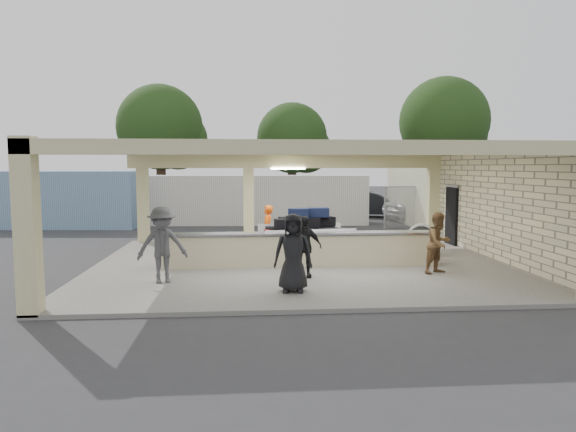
{
  "coord_description": "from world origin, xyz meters",
  "views": [
    {
      "loc": [
        -1.51,
        -15.05,
        2.98
      ],
      "look_at": [
        -0.27,
        1.0,
        1.41
      ],
      "focal_mm": 32.0,
      "sensor_mm": 36.0,
      "label": 1
    }
  ],
  "objects": [
    {
      "name": "drum_fan",
      "position": [
        4.05,
        0.97,
        0.65
      ],
      "size": [
        0.97,
        0.59,
        1.03
      ],
      "rotation": [
        0.0,
        0.0,
        -0.32
      ],
      "color": "silver",
      "rests_on": "pavilion"
    },
    {
      "name": "ground",
      "position": [
        0.0,
        0.0,
        0.0
      ],
      "size": [
        120.0,
        120.0,
        0.0
      ],
      "primitive_type": "plane",
      "color": "#2D2D30",
      "rests_on": "ground"
    },
    {
      "name": "tree_mid",
      "position": [
        2.32,
        26.16,
        4.96
      ],
      "size": [
        6.0,
        5.6,
        8.0
      ],
      "color": "#382619",
      "rests_on": "ground"
    },
    {
      "name": "passenger_a",
      "position": [
        3.58,
        -1.79,
        0.92
      ],
      "size": [
        0.87,
        0.69,
        1.65
      ],
      "primitive_type": "imported",
      "rotation": [
        0.0,
        0.0,
        0.5
      ],
      "color": "brown",
      "rests_on": "pavilion"
    },
    {
      "name": "car_white_a",
      "position": [
        8.36,
        12.18,
        0.69
      ],
      "size": [
        5.3,
        3.66,
        1.38
      ],
      "primitive_type": "imported",
      "rotation": [
        0.0,
        0.0,
        1.88
      ],
      "color": "silver",
      "rests_on": "ground"
    },
    {
      "name": "baggage_counter",
      "position": [
        0.0,
        -0.5,
        0.59
      ],
      "size": [
        8.2,
        0.58,
        0.98
      ],
      "color": "#C1B690",
      "rests_on": "pavilion"
    },
    {
      "name": "passenger_c",
      "position": [
        -3.64,
        -2.34,
        1.04
      ],
      "size": [
        1.29,
        0.72,
        1.89
      ],
      "primitive_type": "imported",
      "rotation": [
        0.0,
        0.0,
        0.25
      ],
      "color": "#444549",
      "rests_on": "pavilion"
    },
    {
      "name": "container_blue",
      "position": [
        -12.08,
        10.84,
        1.37
      ],
      "size": [
        10.69,
        3.41,
        2.73
      ],
      "primitive_type": "cube",
      "rotation": [
        0.0,
        0.0,
        -0.08
      ],
      "color": "#7498B9",
      "rests_on": "ground"
    },
    {
      "name": "luggage_cart",
      "position": [
        0.15,
        0.51,
        0.95
      ],
      "size": [
        2.89,
        1.97,
        1.59
      ],
      "rotation": [
        0.0,
        0.0,
        0.11
      ],
      "color": "silver",
      "rests_on": "pavilion"
    },
    {
      "name": "passenger_d",
      "position": [
        -0.5,
        -3.49,
        1.0
      ],
      "size": [
        0.91,
        0.44,
        1.8
      ],
      "primitive_type": "imported",
      "rotation": [
        0.0,
        0.0,
        -0.09
      ],
      "color": "black",
      "rests_on": "pavilion"
    },
    {
      "name": "car_white_b",
      "position": [
        12.15,
        13.34,
        0.79
      ],
      "size": [
        5.3,
        3.19,
        1.57
      ],
      "primitive_type": "imported",
      "rotation": [
        0.0,
        0.0,
        1.86
      ],
      "color": "silver",
      "rests_on": "ground"
    },
    {
      "name": "car_dark",
      "position": [
        5.77,
        14.55,
        0.74
      ],
      "size": [
        4.72,
        2.84,
        1.48
      ],
      "primitive_type": "imported",
      "rotation": [
        0.0,
        0.0,
        1.26
      ],
      "color": "black",
      "rests_on": "ground"
    },
    {
      "name": "fence",
      "position": [
        11.0,
        9.0,
        1.05
      ],
      "size": [
        12.06,
        0.06,
        2.03
      ],
      "color": "gray",
      "rests_on": "ground"
    },
    {
      "name": "passenger_b",
      "position": [
        -0.1,
        -1.99,
        0.9
      ],
      "size": [
        0.95,
        0.37,
        1.61
      ],
      "primitive_type": "imported",
      "rotation": [
        0.0,
        0.0,
        0.03
      ],
      "color": "black",
      "rests_on": "pavilion"
    },
    {
      "name": "baggage_handler",
      "position": [
        -0.9,
        1.59,
        0.9
      ],
      "size": [
        0.41,
        0.63,
        1.61
      ],
      "primitive_type": "imported",
      "rotation": [
        0.0,
        0.0,
        4.55
      ],
      "color": "#E6520C",
      "rests_on": "pavilion"
    },
    {
      "name": "pavilion",
      "position": [
        0.21,
        0.66,
        1.35
      ],
      "size": [
        12.01,
        10.0,
        3.55
      ],
      "color": "#62605B",
      "rests_on": "ground"
    },
    {
      "name": "container_white",
      "position": [
        -1.2,
        11.55,
        1.25
      ],
      "size": [
        11.65,
        2.96,
        2.5
      ],
      "primitive_type": "cube",
      "rotation": [
        0.0,
        0.0,
        -0.06
      ],
      "color": "silver",
      "rests_on": "ground"
    },
    {
      "name": "adjacent_building",
      "position": [
        9.5,
        10.0,
        1.6
      ],
      "size": [
        6.0,
        8.0,
        3.2
      ],
      "primitive_type": "cube",
      "color": "beige",
      "rests_on": "ground"
    },
    {
      "name": "tree_left",
      "position": [
        -7.68,
        24.16,
        5.59
      ],
      "size": [
        6.6,
        6.3,
        9.0
      ],
      "color": "#382619",
      "rests_on": "ground"
    },
    {
      "name": "tree_right",
      "position": [
        14.32,
        25.16,
        6.21
      ],
      "size": [
        7.2,
        7.0,
        10.0
      ],
      "color": "#382619",
      "rests_on": "ground"
    }
  ]
}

